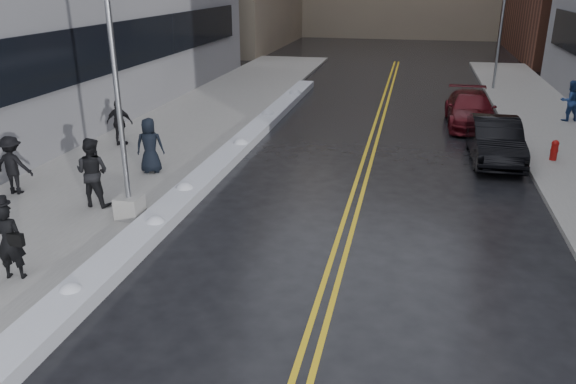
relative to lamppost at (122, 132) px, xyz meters
The scene contains 16 objects.
ground 4.62m from the lamppost, 31.22° to the right, with size 160.00×160.00×0.00m, color black.
sidewalk_west 8.72m from the lamppost, 107.03° to the left, with size 5.50×50.00×0.15m, color gray.
lane_line_left 10.12m from the lamppost, 54.77° to the left, with size 0.12×50.00×0.01m, color gold.
lane_line_right 10.29m from the lamppost, 53.36° to the left, with size 0.12×50.00×0.01m, color gold.
snow_ridge 6.50m from the lamppost, 81.94° to the left, with size 0.90×30.00×0.34m, color #BABCC4.
lamppost is the anchor object (origin of this frame).
fire_hydrant 14.81m from the lamppost, 33.04° to the left, with size 0.26×0.26×0.73m.
traffic_signal 24.98m from the lamppost, 61.79° to the left, with size 0.16×0.20×6.00m.
pedestrian_fedora 3.95m from the lamppost, 104.37° to the right, with size 0.63×0.41×1.72m, color black.
pedestrian_b 2.05m from the lamppost, 156.36° to the left, with size 0.96×0.75×1.98m, color black.
pedestrian_c 4.08m from the lamppost, 106.79° to the left, with size 0.90×0.58×1.84m, color black.
pedestrian_d 7.50m from the lamppost, 119.83° to the left, with size 1.04×0.43×1.77m, color black.
pedestrian_e 4.58m from the lamppost, 167.26° to the left, with size 1.14×0.66×1.77m, color black.
pedestrian_east 20.26m from the lamppost, 45.55° to the left, with size 0.88×0.69×1.82m, color navy.
car_black 13.10m from the lamppost, 37.78° to the left, with size 1.62×4.66×1.53m, color black.
car_maroon 16.46m from the lamppost, 53.19° to the left, with size 2.04×5.03×1.46m, color #490B11.
Camera 1 is at (3.93, -10.72, 6.27)m, focal length 35.00 mm.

